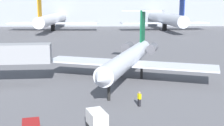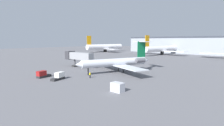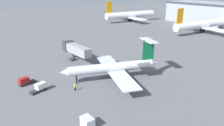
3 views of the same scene
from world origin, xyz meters
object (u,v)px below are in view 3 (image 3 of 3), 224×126
Objects in this scene: jet_bridge at (75,49)px; baggage_tug_lead at (25,82)px; parked_airliner_west_mid at (203,25)px; ground_crew_marshaller at (75,87)px; parked_airliner_west_end at (130,15)px; cargo_container_uld at (87,122)px; regional_jet at (115,67)px; baggage_tug_trailing at (40,88)px.

jet_bridge is 3.17× the size of baggage_tug_lead.
jet_bridge is at bearing -87.01° from parked_airliner_west_mid.
parked_airliner_west_end reaches higher than ground_crew_marshaller.
baggage_tug_lead is 24.28m from cargo_container_uld.
regional_jet is 6.05× the size of baggage_tug_trailing.
regional_jet is 15.17× the size of ground_crew_marshaller.
parked_airliner_west_end is at bearing 128.65° from jet_bridge.
cargo_container_uld is 0.06× the size of parked_airliner_west_mid.
parked_airliner_west_end is at bearing -172.45° from parked_airliner_west_mid.
parked_airliner_west_end is (-62.81, 85.50, 3.56)m from baggage_tug_lead.
regional_jet reaches higher than jet_bridge.
baggage_tug_lead is (-9.83, -20.31, -2.55)m from regional_jet.
regional_jet reaches higher than cargo_container_uld.
parked_airliner_west_mid reaches higher than cargo_container_uld.
regional_jet reaches higher than ground_crew_marshaller.
parked_airliner_west_end reaches higher than jet_bridge.
parked_airliner_west_mid is (-12.72, 92.14, 3.35)m from baggage_tug_lead.
regional_jet is at bearing -72.57° from parked_airliner_west_mid.
jet_bridge reaches higher than cargo_container_uld.
parked_airliner_west_mid is (-22.55, 71.83, 0.80)m from regional_jet.
ground_crew_marshaller is (18.76, -9.44, -3.37)m from jet_bridge.
baggage_tug_trailing is 1.67× the size of cargo_container_uld.
jet_bridge is 3.15× the size of baggage_tug_trailing.
ground_crew_marshaller is at bearing 40.94° from baggage_tug_lead.
regional_jet reaches higher than baggage_tug_trailing.
jet_bridge is 21.93m from baggage_tug_trailing.
parked_airliner_west_end is (-72.72, 76.91, 3.54)m from ground_crew_marshaller.
baggage_tug_trailing is 0.11× the size of parked_airliner_west_end.
ground_crew_marshaller is (0.08, -11.72, -2.53)m from regional_jet.
baggage_tug_trailing is 108.09m from parked_airliner_west_end.
parked_airliner_west_mid is at bearing 92.99° from jet_bridge.
ground_crew_marshaller is 14.75m from cargo_container_uld.
parked_airliner_west_mid is at bearing 112.59° from cargo_container_uld.
cargo_container_uld is (14.03, -4.54, 0.07)m from ground_crew_marshaller.
parked_airliner_west_mid is at bearing 97.86° from baggage_tug_lead.
ground_crew_marshaller is 13.12m from baggage_tug_lead.
cargo_container_uld is at bearing -67.41° from parked_airliner_west_mid.
parked_airliner_west_end is (-86.74, 81.45, 3.47)m from cargo_container_uld.
baggage_tug_lead reaches higher than ground_crew_marshaller.
baggage_tug_trailing is 92.24m from parked_airliner_west_mid.
ground_crew_marshaller is 0.05× the size of parked_airliner_west_end.
parked_airliner_west_mid reaches higher than baggage_tug_trailing.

